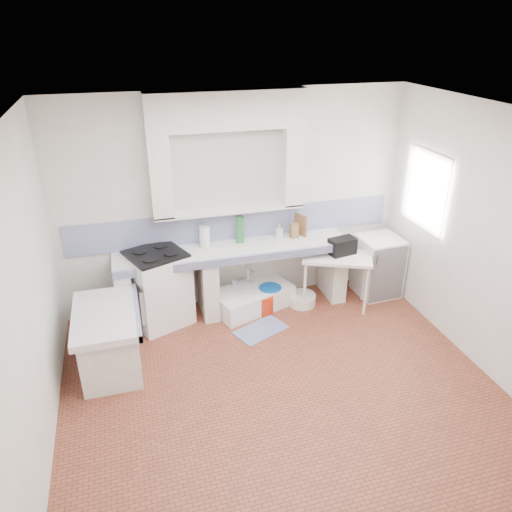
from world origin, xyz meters
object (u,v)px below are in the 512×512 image
object	(u,v)px
stove	(159,289)
sink	(252,299)
side_table	(335,281)
fridge	(378,266)

from	to	relation	value
stove	sink	xyz separation A→B (m)	(1.22, -0.01, -0.34)
stove	side_table	world-z (taller)	stove
stove	fridge	distance (m)	3.01
side_table	fridge	size ratio (longest dim) A/B	1.05
fridge	sink	bearing A→B (deg)	173.86
side_table	stove	bearing A→B (deg)	-162.68
fridge	side_table	bearing A→B (deg)	-171.22
side_table	fridge	world-z (taller)	fridge
stove	fridge	size ratio (longest dim) A/B	1.11
stove	side_table	size ratio (longest dim) A/B	1.06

